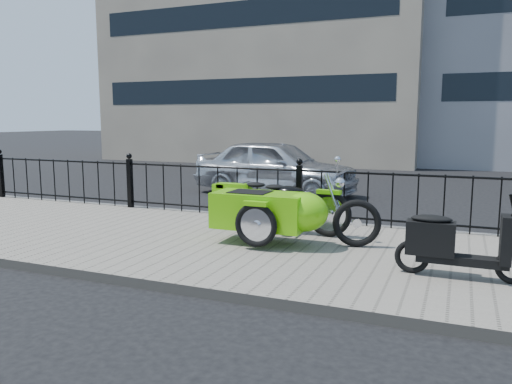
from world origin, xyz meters
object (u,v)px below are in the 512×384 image
at_px(sedan_car, 275,167).
at_px(spare_tire, 357,223).
at_px(motorcycle_sidecar, 275,209).
at_px(scooter, 452,244).

bearing_deg(sedan_car, spare_tire, -142.08).
bearing_deg(motorcycle_sidecar, sedan_car, 110.17).
relative_size(motorcycle_sidecar, sedan_car, 0.56).
xyz_separation_m(motorcycle_sidecar, sedan_car, (-1.82, 4.97, 0.10)).
bearing_deg(motorcycle_sidecar, scooter, -17.86).
bearing_deg(scooter, sedan_car, 126.15).
bearing_deg(sedan_car, motorcycle_sidecar, -153.51).
relative_size(motorcycle_sidecar, spare_tire, 3.46).
relative_size(scooter, spare_tire, 2.16).
relative_size(scooter, sedan_car, 0.35).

